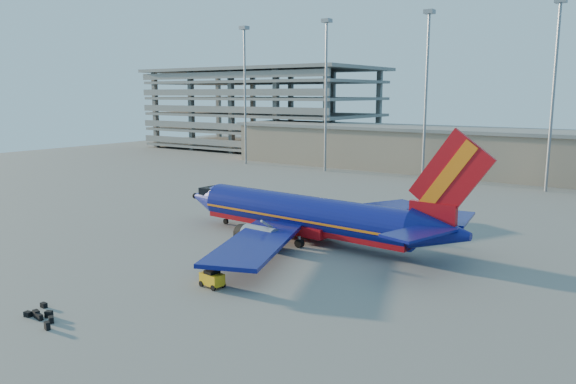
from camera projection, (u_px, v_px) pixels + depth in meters
name	position (u px, v px, depth m)	size (l,w,h in m)	color
ground	(297.00, 239.00, 58.26)	(220.00, 220.00, 0.00)	slate
terminal_building	(531.00, 155.00, 98.39)	(122.00, 16.00, 8.50)	gray
parking_garage	(263.00, 105.00, 151.05)	(62.00, 32.00, 21.40)	slate
light_mast_row	(487.00, 77.00, 89.31)	(101.60, 1.60, 28.65)	gray
aircraft_main	(310.00, 216.00, 56.98)	(35.71, 34.31, 12.09)	navy
baggage_tug	(212.00, 278.00, 43.58)	(2.05, 1.39, 1.37)	gold
luggage_pile	(42.00, 316.00, 37.54)	(4.16, 2.34, 0.52)	black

